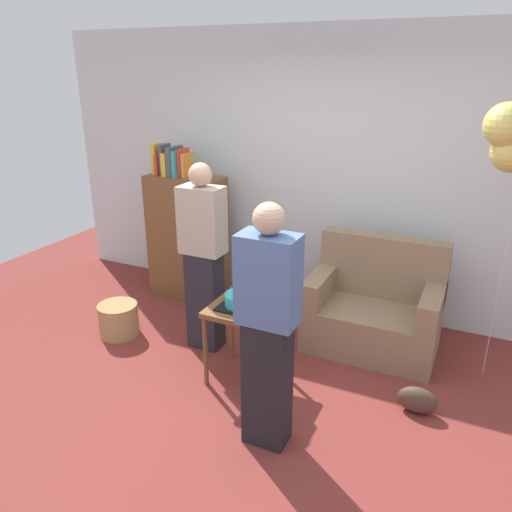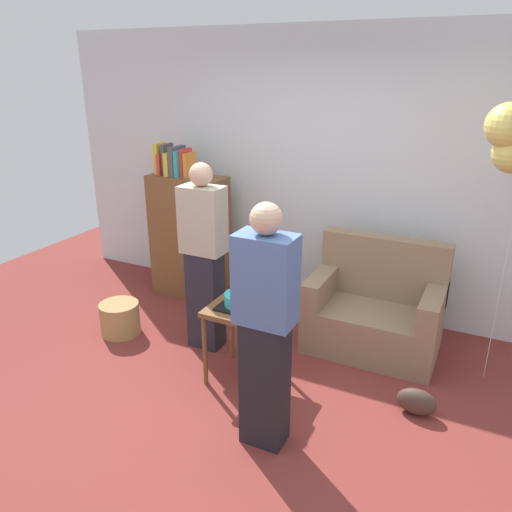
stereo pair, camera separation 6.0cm
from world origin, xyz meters
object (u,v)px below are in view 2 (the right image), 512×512
Objects in this scene: side_table at (242,318)px; person_blowing_candles at (204,257)px; bookshelf at (189,234)px; handbag at (416,402)px; person_holding_cake at (265,329)px; couch at (375,311)px; birthday_cake at (241,300)px; wicker_basket at (120,318)px.

side_table is 0.67m from person_blowing_candles.
bookshelf reaches higher than handbag.
couch is at bearing -75.27° from person_holding_cake.
bookshelf is 2.57× the size of side_table.
birthday_cake is (1.22, -1.14, -0.01)m from bookshelf.
wicker_basket is at bearing -159.42° from couch.
bookshelf is at bearing 83.48° from wicker_basket.
bookshelf is 1.68m from side_table.
couch is 0.68× the size of bookshelf.
handbag is (1.33, 0.14, -0.58)m from birthday_cake.
person_holding_cake is 1.34m from handbag.
handbag is at bearing -56.92° from couch.
bookshelf is at bearing 137.03° from side_table.
bookshelf is 1.67m from birthday_cake.
birthday_cake is (-0.00, 0.00, 0.15)m from side_table.
person_blowing_candles reaches higher than couch.
side_table is 0.38× the size of person_blowing_candles.
wicker_basket is (-1.81, 0.69, -0.68)m from person_holding_cake.
handbag is at bearing 0.56° from wicker_basket.
bookshelf is at bearing 158.69° from handbag.
person_holding_cake is at bearing -50.56° from birthday_cake.
handbag is (2.55, -1.00, -0.59)m from bookshelf.
bookshelf reaches higher than wicker_basket.
bookshelf is 5.74× the size of handbag.
wicker_basket reaches higher than handbag.
person_blowing_candles is 1.00× the size of person_holding_cake.
person_blowing_candles is 1.99m from handbag.
side_table is at bearing -8.89° from birthday_cake.
handbag is (0.51, -0.78, -0.24)m from couch.
couch is 1.55m from person_blowing_candles.
person_holding_cake is at bearing -20.84° from wicker_basket.
person_holding_cake is at bearing -45.29° from bookshelf.
birthday_cake is at bearing -42.97° from bookshelf.
person_blowing_candles is (-1.33, -0.63, 0.49)m from couch.
bookshelf is 1.11m from person_blowing_candles.
wicker_basket is (-1.34, 0.12, -0.38)m from side_table.
side_table is (-0.82, -0.93, 0.19)m from couch.
side_table reaches higher than wicker_basket.
birthday_cake is 1.46m from handbag.
birthday_cake is 0.61m from person_blowing_candles.
side_table is at bearing -173.81° from handbag.
person_holding_cake is at bearing -43.64° from person_blowing_candles.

